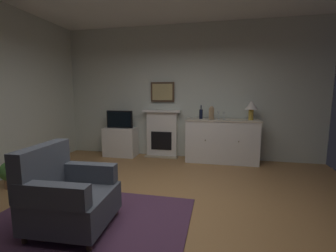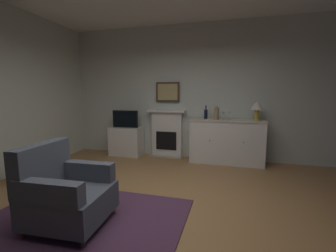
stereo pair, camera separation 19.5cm
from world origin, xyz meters
The scene contains 15 objects.
ground_plane centered at (0.00, 0.00, -0.05)m, with size 5.90×5.50×0.10m, color #9E7042.
wall_rear centered at (0.00, 2.72, 1.50)m, with size 5.90×0.06×3.00m, color silver.
area_rug centered at (-0.74, -0.41, 0.01)m, with size 2.30×1.78×0.02m, color #4C2D47.
fireplace_unit centered at (-0.56, 2.59, 0.55)m, with size 0.87×0.30×1.10m.
framed_picture centered at (-0.56, 2.64, 1.51)m, with size 0.55×0.04×0.45m.
sideboard_cabinet centered at (0.80, 2.42, 0.47)m, with size 1.54×0.49×0.93m.
table_lamp centered at (1.37, 2.42, 1.21)m, with size 0.26×0.26×0.40m.
wine_bottle centered at (0.34, 2.46, 1.04)m, with size 0.08×0.08×0.29m.
wine_glass_left centered at (0.72, 2.40, 1.05)m, with size 0.07×0.07×0.16m.
wine_glass_center centered at (0.83, 2.38, 1.05)m, with size 0.07×0.07×0.16m.
vase_decorative centered at (0.57, 2.37, 1.07)m, with size 0.11×0.11×0.28m.
tv_cabinet centered at (-1.53, 2.43, 0.34)m, with size 0.75×0.42×0.68m.
tv_set centered at (-1.53, 2.41, 0.88)m, with size 0.62×0.07×0.40m.
potted_plant_fern centered at (-2.44, 0.31, 0.26)m, with size 0.30×0.30×0.43m.
armchair centered at (-0.87, -0.47, 0.38)m, with size 0.85×0.82×0.92m.
Camera 1 is at (0.68, -2.53, 1.46)m, focal length 24.45 mm.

